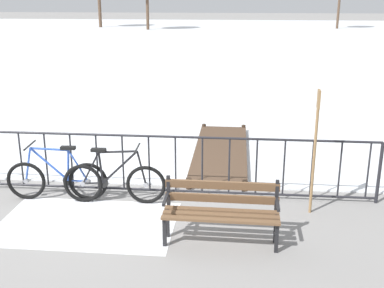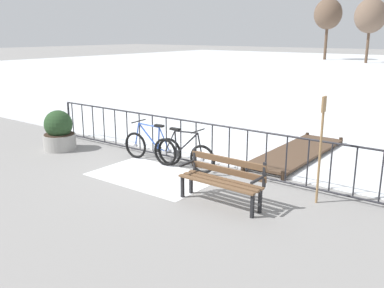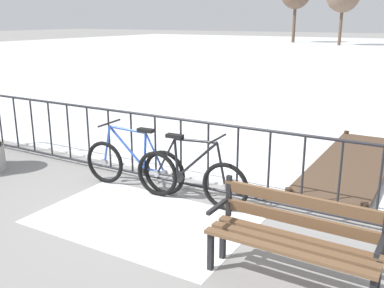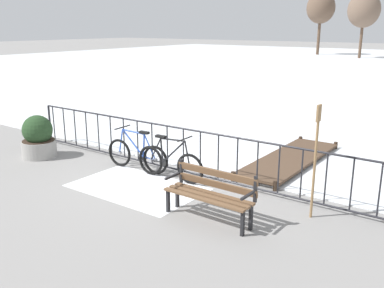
% 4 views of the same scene
% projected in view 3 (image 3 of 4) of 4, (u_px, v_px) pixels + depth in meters
% --- Properties ---
extents(ground_plane, '(160.00, 160.00, 0.00)m').
position_uv_depth(ground_plane, '(194.00, 190.00, 6.50)').
color(ground_plane, gray).
extents(snow_patch, '(2.67, 1.69, 0.01)m').
position_uv_depth(snow_patch, '(142.00, 220.00, 5.53)').
color(snow_patch, white).
rests_on(snow_patch, ground).
extents(railing_fence, '(9.06, 0.06, 1.07)m').
position_uv_depth(railing_fence, '(194.00, 154.00, 6.34)').
color(railing_fence, '#232328').
rests_on(railing_fence, ground).
extents(bicycle_near_railing, '(1.71, 0.52, 0.97)m').
position_uv_depth(bicycle_near_railing, '(134.00, 165.00, 6.48)').
color(bicycle_near_railing, black).
rests_on(bicycle_near_railing, ground).
extents(bicycle_second, '(1.71, 0.52, 0.97)m').
position_uv_depth(bicycle_second, '(190.00, 177.00, 5.97)').
color(bicycle_second, black).
rests_on(bicycle_second, ground).
extents(park_bench, '(1.61, 0.50, 0.89)m').
position_uv_depth(park_bench, '(294.00, 233.00, 4.12)').
color(park_bench, brown).
rests_on(park_bench, ground).
extents(wooden_dock, '(1.10, 3.81, 0.20)m').
position_uv_depth(wooden_dock, '(353.00, 163.00, 7.36)').
color(wooden_dock, '#4C3828').
rests_on(wooden_dock, ground).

